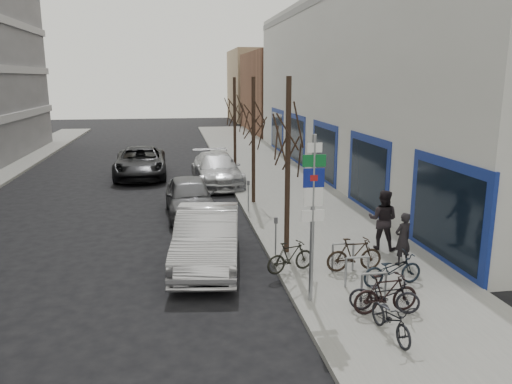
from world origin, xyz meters
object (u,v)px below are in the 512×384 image
object	(u,v)px
tree_near	(288,125)
lane_car	(140,162)
tree_far	(235,103)
bike_near_right	(386,293)
tree_mid	(253,111)
parked_car_mid	(190,197)
meter_back	(232,169)
bike_far_curb	(385,292)
highway_sign_pole	(313,209)
bike_mid_curb	(393,267)
bike_rack	(357,268)
bike_far_inner	(354,254)
parked_car_back	(217,169)
parked_car_front	(207,238)
meter_mid	(248,193)
pedestrian_far	(383,219)
bike_near_left	(391,315)
pedestrian_near	(403,239)
meter_front	(276,234)
bike_mid_inner	(290,256)

from	to	relation	value
tree_near	lane_car	distance (m)	15.20
tree_far	bike_near_right	size ratio (longest dim) A/B	3.45
tree_far	tree_mid	bearing A→B (deg)	-90.00
tree_mid	parked_car_mid	distance (m)	4.51
meter_back	bike_far_curb	world-z (taller)	meter_back
highway_sign_pole	tree_far	size ratio (longest dim) A/B	0.76
bike_mid_curb	bike_far_curb	world-z (taller)	bike_mid_curb
bike_rack	bike_far_inner	xyz separation A→B (m)	(0.32, 1.05, -0.01)
parked_car_mid	parked_car_back	world-z (taller)	parked_car_back
meter_back	parked_car_front	world-z (taller)	parked_car_front
highway_sign_pole	meter_mid	size ratio (longest dim) A/B	3.31
tree_near	pedestrian_far	distance (m)	4.27
pedestrian_far	tree_far	bearing A→B (deg)	-44.09
highway_sign_pole	bike_near_left	distance (m)	2.93
bike_near_left	lane_car	size ratio (longest dim) A/B	0.26
bike_mid_curb	tree_near	bearing A→B (deg)	28.89
bike_mid_curb	pedestrian_near	distance (m)	1.66
bike_far_inner	bike_mid_curb	bearing A→B (deg)	-151.84
tree_near	bike_far_inner	bearing A→B (deg)	-50.68
highway_sign_pole	pedestrian_far	bearing A→B (deg)	45.61
tree_near	meter_front	world-z (taller)	tree_near
meter_back	parked_car_back	size ratio (longest dim) A/B	0.23
bike_near_right	bike_far_inner	size ratio (longest dim) A/B	0.98
pedestrian_near	parked_car_front	bearing A→B (deg)	-31.02
bike_far_inner	parked_car_mid	xyz separation A→B (m)	(-4.32, 7.13, 0.14)
bike_far_inner	pedestrian_near	world-z (taller)	pedestrian_near
bike_mid_inner	bike_far_curb	world-z (taller)	bike_far_curb
bike_near_right	lane_car	bearing A→B (deg)	16.23
parked_car_front	highway_sign_pole	bearing A→B (deg)	-46.87
bike_mid_curb	meter_mid	bearing A→B (deg)	11.02
bike_near_right	lane_car	world-z (taller)	lane_car
tree_near	bike_near_right	size ratio (longest dim) A/B	3.45
parked_car_mid	lane_car	world-z (taller)	lane_car
highway_sign_pole	parked_car_mid	xyz separation A→B (m)	(-2.60, 8.79, -1.67)
bike_rack	pedestrian_far	xyz separation A→B (m)	(1.85, 2.70, 0.45)
parked_car_front	tree_far	bearing A→B (deg)	86.94
bike_rack	bike_mid_inner	xyz separation A→B (m)	(-1.46, 1.27, -0.06)
meter_mid	parked_car_mid	xyz separation A→B (m)	(-2.35, 0.28, -0.13)
bike_near_left	bike_mid_curb	distance (m)	2.77
highway_sign_pole	bike_near_left	bearing A→B (deg)	-59.00
meter_front	bike_rack	bearing A→B (deg)	-55.49
tree_mid	pedestrian_near	bearing A→B (deg)	-69.31
bike_near_right	bike_far_inner	xyz separation A→B (m)	(0.20, 2.58, 0.01)
bike_far_curb	parked_car_mid	bearing A→B (deg)	42.79
bike_near_left	pedestrian_near	xyz separation A→B (m)	(2.08, 3.88, 0.30)
tree_mid	bike_near_left	xyz separation A→B (m)	(0.98, -11.98, -3.48)
tree_far	bike_mid_inner	distance (m)	15.05
highway_sign_pole	bike_rack	distance (m)	2.36
tree_far	highway_sign_pole	bearing A→B (deg)	-90.69
bike_rack	bike_mid_inner	size ratio (longest dim) A/B	1.52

